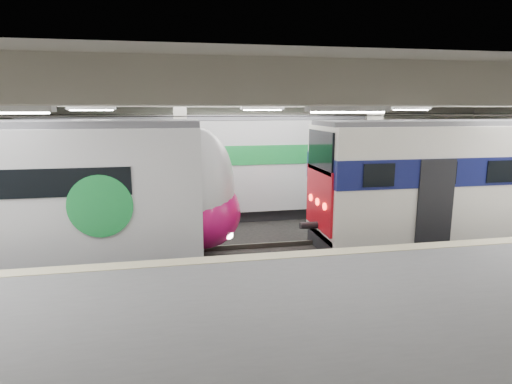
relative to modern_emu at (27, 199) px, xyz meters
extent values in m
cube|color=black|center=(7.72, 0.00, -2.31)|extent=(36.00, 24.00, 0.10)
cube|color=silver|center=(7.72, 0.00, 3.29)|extent=(36.00, 24.00, 0.20)
cube|color=beige|center=(7.72, 10.00, 0.49)|extent=(30.00, 0.10, 5.50)
cube|color=beige|center=(7.72, -10.00, 0.49)|extent=(30.00, 0.10, 5.50)
cube|color=#5C5C5F|center=(7.72, -6.50, -1.71)|extent=(30.00, 7.00, 1.10)
cube|color=#C1B088|center=(7.72, -3.25, -1.15)|extent=(30.00, 0.50, 0.02)
cube|color=beige|center=(4.72, 3.00, 0.49)|extent=(0.50, 0.50, 5.50)
cube|color=beige|center=(12.72, 3.00, 0.49)|extent=(0.50, 0.50, 5.50)
cube|color=beige|center=(7.72, 0.00, 2.99)|extent=(30.00, 18.00, 0.50)
cube|color=#59544C|center=(7.72, 0.00, -2.18)|extent=(30.00, 1.52, 0.16)
cube|color=#59544C|center=(7.72, 5.50, -2.18)|extent=(30.00, 1.52, 0.16)
cylinder|color=black|center=(7.72, 0.00, 2.44)|extent=(30.00, 0.03, 0.03)
cylinder|color=black|center=(7.72, 5.50, 2.44)|extent=(30.00, 0.03, 0.03)
cube|color=white|center=(7.72, -2.00, 2.66)|extent=(26.00, 8.40, 0.12)
ellipsoid|color=silver|center=(5.22, 0.00, 0.19)|extent=(2.30, 2.84, 3.82)
ellipsoid|color=#BE0F5D|center=(5.34, 0.00, -0.67)|extent=(2.44, 2.90, 2.34)
cylinder|color=#1A933E|center=(2.36, -1.48, -0.01)|extent=(1.80, 0.06, 1.80)
cube|color=silver|center=(16.15, 0.00, 0.18)|extent=(13.60, 2.98, 3.87)
cube|color=#11164E|center=(16.15, 0.00, 0.64)|extent=(13.64, 3.04, 0.94)
cube|color=#AF0B17|center=(9.32, 0.00, -0.37)|extent=(0.08, 2.53, 2.13)
cube|color=black|center=(9.32, 0.00, 1.26)|extent=(0.08, 2.38, 1.39)
cube|color=#4C4C51|center=(16.15, 0.00, 2.19)|extent=(13.60, 2.33, 0.16)
cube|color=black|center=(16.15, 0.00, -1.91)|extent=(13.60, 2.09, 0.70)
cube|color=silver|center=(5.70, 5.50, 0.21)|extent=(14.54, 3.17, 3.93)
cube|color=#1A933E|center=(5.70, 5.50, 0.72)|extent=(14.58, 3.23, 0.83)
cube|color=#4C4C51|center=(5.70, 5.50, 2.28)|extent=(14.53, 2.65, 0.16)
cube|color=black|center=(5.70, 5.50, -1.96)|extent=(14.53, 2.86, 0.60)
camera|label=1|loc=(4.46, -13.76, 2.71)|focal=30.00mm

